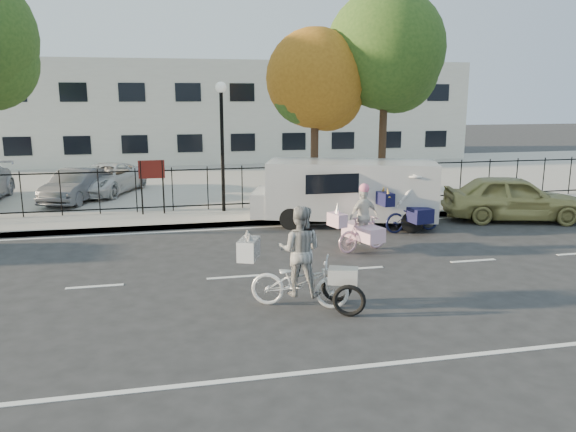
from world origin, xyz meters
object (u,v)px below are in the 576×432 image
object	(u,v)px
lamppost	(222,124)
zebra_trike	(300,268)
bull_bike	(412,207)
lot_car_c	(76,186)
gold_sedan	(513,198)
white_van	(348,190)
lot_car_b	(105,179)
unicorn_bike	(362,227)
lot_car_d	(325,177)

from	to	relation	value
lamppost	zebra_trike	xyz separation A→B (m)	(0.56, -8.86, -2.34)
bull_bike	lot_car_c	world-z (taller)	bull_bike
gold_sedan	lot_car_c	xyz separation A→B (m)	(-14.40, 5.78, -0.01)
bull_bike	white_van	xyz separation A→B (m)	(-1.60, 1.30, 0.35)
lamppost	white_van	world-z (taller)	lamppost
white_van	lot_car_b	xyz separation A→B (m)	(-7.98, 6.79, -0.37)
zebra_trike	bull_bike	bearing A→B (deg)	-20.38
unicorn_bike	lot_car_c	bearing A→B (deg)	26.38
bull_bike	lot_car_b	distance (m)	12.54
zebra_trike	lot_car_b	xyz separation A→B (m)	(-4.85, 13.34, -0.02)
lamppost	bull_bike	world-z (taller)	lamppost
unicorn_bike	lot_car_d	size ratio (longest dim) A/B	0.53
lamppost	white_van	bearing A→B (deg)	-31.93
unicorn_bike	gold_sedan	distance (m)	6.61
unicorn_bike	gold_sedan	world-z (taller)	unicorn_bike
lamppost	gold_sedan	bearing A→B (deg)	-17.15
lamppost	lot_car_b	world-z (taller)	lamppost
white_van	lot_car_c	xyz separation A→B (m)	(-8.89, 5.24, -0.37)
lamppost	bull_bike	size ratio (longest dim) A/B	2.06
lamppost	lot_car_d	world-z (taller)	lamppost
lot_car_b	lamppost	bearing A→B (deg)	-25.32
unicorn_bike	gold_sedan	bearing A→B (deg)	-86.30
gold_sedan	lot_car_b	xyz separation A→B (m)	(-13.49, 7.32, -0.00)
white_van	lot_car_d	size ratio (longest dim) A/B	1.76
bull_bike	white_van	size ratio (longest dim) A/B	0.34
white_van	gold_sedan	size ratio (longest dim) A/B	1.39
unicorn_bike	white_van	world-z (taller)	white_van
gold_sedan	lot_car_c	size ratio (longest dim) A/B	1.22
bull_bike	lot_car_b	world-z (taller)	bull_bike
unicorn_bike	lot_car_c	size ratio (longest dim) A/B	0.51
lot_car_c	lot_car_d	distance (m)	9.69
unicorn_bike	lot_car_c	xyz separation A→B (m)	(-8.29, 8.29, 0.08)
zebra_trike	lamppost	bearing A→B (deg)	25.22
white_van	lot_car_d	distance (m)	5.42
white_van	lamppost	bearing A→B (deg)	166.77
zebra_trike	lot_car_c	world-z (taller)	zebra_trike
lamppost	zebra_trike	world-z (taller)	lamppost
zebra_trike	white_van	size ratio (longest dim) A/B	0.38
zebra_trike	lot_car_c	distance (m)	13.13
zebra_trike	gold_sedan	distance (m)	10.53
gold_sedan	lot_car_c	distance (m)	15.51
white_van	zebra_trike	bearing A→B (deg)	-96.83
lamppost	lot_car_b	bearing A→B (deg)	133.74
bull_bike	gold_sedan	size ratio (longest dim) A/B	0.47
bull_bike	lot_car_d	world-z (taller)	bull_bike
unicorn_bike	lot_car_d	xyz separation A→B (m)	(1.40, 8.40, 0.08)
lamppost	gold_sedan	world-z (taller)	lamppost
unicorn_bike	bull_bike	distance (m)	2.81
bull_bike	lot_car_d	distance (m)	6.70
zebra_trike	bull_bike	distance (m)	7.07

